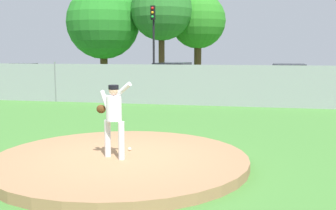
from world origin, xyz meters
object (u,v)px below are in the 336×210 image
Objects in this scene: parked_car_slate at (288,81)px; traffic_light_near at (153,33)px; parked_car_charcoal at (173,80)px; baseball at (130,149)px; parked_car_teal at (17,78)px; pitcher_youth at (113,113)px.

traffic_light_near is (-8.38, 3.81, 2.80)m from parked_car_slate.
parked_car_slate is (6.24, 0.31, -0.01)m from parked_car_charcoal.
baseball is 0.02× the size of parked_car_charcoal.
traffic_light_near is at bearing 155.55° from parked_car_slate.
parked_car_teal is (-11.73, 14.12, 0.56)m from baseball.
pitcher_youth is at bearing -78.47° from traffic_light_near.
pitcher_youth and parked_car_charcoal have the same top height.
baseball is at bearing -50.28° from parked_car_teal.
pitcher_youth is 15.33m from parked_car_slate.
pitcher_youth is 0.34× the size of parked_car_charcoal.
pitcher_youth is 21.71× the size of baseball.
parked_car_slate is at bearing 72.47° from pitcher_youth.
traffic_light_near is at bearing 117.43° from parked_car_charcoal.
parked_car_teal is 0.90× the size of parked_car_slate.
pitcher_youth is at bearing -100.33° from baseball.
parked_car_slate is (16.22, -0.18, 0.05)m from parked_car_teal.
baseball is 0.01× the size of traffic_light_near.
traffic_light_near is (-3.88, 17.75, 3.41)m from baseball.
traffic_light_near reaches higher than parked_car_teal.
pitcher_youth reaches higher than baseball.
parked_car_teal is 16.22m from parked_car_slate.
pitcher_youth is 18.81m from parked_car_teal.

